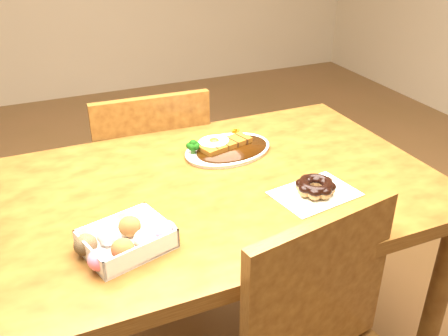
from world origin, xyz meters
name	(u,v)px	position (x,y,z in m)	size (l,w,h in m)	color
table	(220,213)	(0.00, 0.00, 0.65)	(1.20, 0.80, 0.75)	#532A10
chair_far	(149,184)	(-0.07, 0.53, 0.48)	(0.44, 0.44, 0.87)	#532A10
katsu_curry_plate	(226,148)	(0.09, 0.17, 0.76)	(0.31, 0.25, 0.06)	white
donut_box	(125,240)	(-0.31, -0.19, 0.78)	(0.23, 0.19, 0.05)	white
pon_de_ring	(315,187)	(0.21, -0.16, 0.77)	(0.24, 0.18, 0.04)	silver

